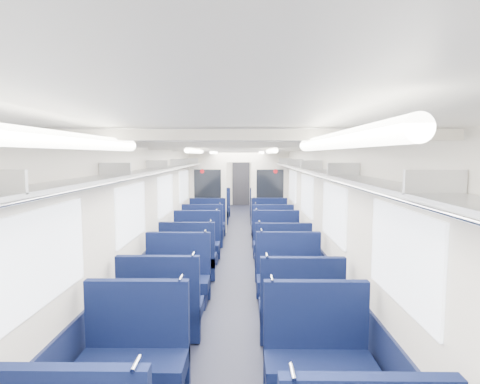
{
  "coord_description": "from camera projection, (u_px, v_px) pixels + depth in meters",
  "views": [
    {
      "loc": [
        0.17,
        -8.16,
        2.2
      ],
      "look_at": [
        0.03,
        3.3,
        1.11
      ],
      "focal_mm": 29.16,
      "sensor_mm": 36.0,
      "label": 1
    }
  ],
  "objects": [
    {
      "name": "wall_left",
      "position": [
        171.0,
        204.0,
        8.24
      ],
      "size": [
        0.02,
        18.0,
        2.35
      ],
      "primitive_type": "cube",
      "color": "beige",
      "rests_on": "floor"
    },
    {
      "name": "seat_20",
      "position": [
        213.0,
        214.0,
        12.37
      ],
      "size": [
        0.96,
        0.53,
        1.08
      ],
      "color": "#0C153A",
      "rests_on": "floor"
    },
    {
      "name": "seat_6",
      "position": [
        135.0,
        361.0,
        3.54
      ],
      "size": [
        0.96,
        0.53,
        1.08
      ],
      "color": "#0C153A",
      "rests_on": "floor"
    },
    {
      "name": "windows",
      "position": [
        236.0,
        194.0,
        7.74
      ],
      "size": [
        2.78,
        15.6,
        0.75
      ],
      "color": "white",
      "rests_on": "wall_left"
    },
    {
      "name": "seat_15",
      "position": [
        276.0,
        245.0,
        8.1
      ],
      "size": [
        0.96,
        0.53,
        1.08
      ],
      "color": "#0C153A",
      "rests_on": "floor"
    },
    {
      "name": "seat_18",
      "position": [
        207.0,
        225.0,
        10.38
      ],
      "size": [
        0.96,
        0.53,
        1.08
      ],
      "color": "#0C153A",
      "rests_on": "floor"
    },
    {
      "name": "seat_7",
      "position": [
        318.0,
        363.0,
        3.51
      ],
      "size": [
        0.96,
        0.53,
        1.08
      ],
      "color": "#0C153A",
      "rests_on": "floor"
    },
    {
      "name": "seat_13",
      "position": [
        282.0,
        262.0,
        6.82
      ],
      "size": [
        0.96,
        0.53,
        1.08
      ],
      "color": "#0C153A",
      "rests_on": "floor"
    },
    {
      "name": "dado_right",
      "position": [
        302.0,
        242.0,
        8.28
      ],
      "size": [
        0.03,
        17.9,
        0.7
      ],
      "primitive_type": "cube",
      "color": "black",
      "rests_on": "floor"
    },
    {
      "name": "dado_left",
      "position": [
        172.0,
        242.0,
        8.31
      ],
      "size": [
        0.03,
        17.9,
        0.7
      ],
      "primitive_type": "cube",
      "color": "black",
      "rests_on": "floor"
    },
    {
      "name": "ceiling_fittings",
      "position": [
        236.0,
        151.0,
        7.85
      ],
      "size": [
        2.7,
        16.06,
        0.11
      ],
      "color": "beige",
      "rests_on": "ceiling"
    },
    {
      "name": "seat_23",
      "position": [
        264.0,
        209.0,
        13.65
      ],
      "size": [
        0.96,
        0.53,
        1.08
      ],
      "color": "#0C153A",
      "rests_on": "floor"
    },
    {
      "name": "ceiling",
      "position": [
        237.0,
        148.0,
        8.11
      ],
      "size": [
        2.8,
        18.0,
        0.01
      ],
      "primitive_type": "cube",
      "color": "white",
      "rests_on": "wall_left"
    },
    {
      "name": "seat_10",
      "position": [
        177.0,
        282.0,
        5.76
      ],
      "size": [
        0.96,
        0.53,
        1.08
      ],
      "color": "#0C153A",
      "rests_on": "floor"
    },
    {
      "name": "floor",
      "position": [
        237.0,
        258.0,
        8.33
      ],
      "size": [
        2.8,
        18.0,
        0.01
      ],
      "primitive_type": "cube",
      "color": "black",
      "rests_on": "ground"
    },
    {
      "name": "wall_far",
      "position": [
        241.0,
        178.0,
        17.18
      ],
      "size": [
        2.8,
        0.02,
        2.35
      ],
      "primitive_type": "cube",
      "color": "beige",
      "rests_on": "floor"
    },
    {
      "name": "seat_17",
      "position": [
        272.0,
        234.0,
        9.28
      ],
      "size": [
        0.96,
        0.53,
        1.08
      ],
      "color": "#0C153A",
      "rests_on": "floor"
    },
    {
      "name": "seat_9",
      "position": [
        300.0,
        314.0,
        4.61
      ],
      "size": [
        0.96,
        0.53,
        1.08
      ],
      "color": "#0C153A",
      "rests_on": "floor"
    },
    {
      "name": "seat_19",
      "position": [
        269.0,
        225.0,
        10.43
      ],
      "size": [
        0.96,
        0.53,
        1.08
      ],
      "color": "#0C153A",
      "rests_on": "floor"
    },
    {
      "name": "seat_22",
      "position": [
        216.0,
        209.0,
        13.66
      ],
      "size": [
        0.96,
        0.53,
        1.08
      ],
      "color": "#0C153A",
      "rests_on": "floor"
    },
    {
      "name": "seat_16",
      "position": [
        203.0,
        233.0,
        9.34
      ],
      "size": [
        0.96,
        0.53,
        1.08
      ],
      "color": "#0C153A",
      "rests_on": "floor"
    },
    {
      "name": "luggage_rack_left",
      "position": [
        179.0,
        166.0,
        8.16
      ],
      "size": [
        0.36,
        17.4,
        0.18
      ],
      "color": "#B2B5BA",
      "rests_on": "wall_left"
    },
    {
      "name": "wall_right",
      "position": [
        303.0,
        204.0,
        8.2
      ],
      "size": [
        0.02,
        18.0,
        2.35
      ],
      "primitive_type": "cube",
      "color": "beige",
      "rests_on": "floor"
    },
    {
      "name": "seat_11",
      "position": [
        289.0,
        281.0,
        5.79
      ],
      "size": [
        0.96,
        0.53,
        1.08
      ],
      "color": "#0C153A",
      "rests_on": "floor"
    },
    {
      "name": "luggage_rack_right",
      "position": [
        295.0,
        166.0,
        8.13
      ],
      "size": [
        0.36,
        17.4,
        0.18
      ],
      "color": "#B2B5BA",
      "rests_on": "wall_right"
    },
    {
      "name": "seat_8",
      "position": [
        161.0,
        312.0,
        4.67
      ],
      "size": [
        0.96,
        0.53,
        1.08
      ],
      "color": "#0C153A",
      "rests_on": "floor"
    },
    {
      "name": "seat_21",
      "position": [
        266.0,
        214.0,
        12.37
      ],
      "size": [
        0.96,
        0.53,
        1.08
      ],
      "color": "#0C153A",
      "rests_on": "floor"
    },
    {
      "name": "end_door",
      "position": [
        241.0,
        182.0,
        17.13
      ],
      "size": [
        0.75,
        0.06,
        2.0
      ],
      "primitive_type": "cube",
      "color": "black",
      "rests_on": "floor"
    },
    {
      "name": "seat_14",
      "position": [
        196.0,
        246.0,
        8.06
      ],
      "size": [
        0.96,
        0.53,
        1.08
      ],
      "color": "#0C153A",
      "rests_on": "floor"
    },
    {
      "name": "seat_12",
      "position": [
        188.0,
        261.0,
        6.9
      ],
      "size": [
        0.96,
        0.53,
        1.08
      ],
      "color": "#0C153A",
      "rests_on": "floor"
    },
    {
      "name": "bulkhead",
      "position": [
        239.0,
        190.0,
        10.97
      ],
      "size": [
        2.8,
        0.1,
        2.35
      ],
      "color": "beige",
      "rests_on": "floor"
    }
  ]
}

